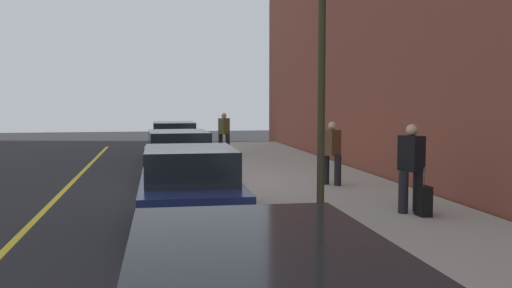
# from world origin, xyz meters

# --- Properties ---
(ground_plane) EXTENTS (56.00, 56.00, 0.00)m
(ground_plane) POSITION_xyz_m (0.00, 0.00, 0.00)
(ground_plane) COLOR black
(sidewalk) EXTENTS (28.00, 4.60, 0.15)m
(sidewalk) POSITION_xyz_m (0.00, -3.30, 0.07)
(sidewalk) COLOR #A39E93
(sidewalk) RESTS_ON ground
(lane_stripe_centre) EXTENTS (28.00, 0.14, 0.01)m
(lane_stripe_centre) POSITION_xyz_m (0.00, 3.20, 0.00)
(lane_stripe_centre) COLOR gold
(lane_stripe_centre) RESTS_ON ground
(parked_car_navy) EXTENTS (4.30, 1.93, 1.51)m
(parked_car_navy) POSITION_xyz_m (-5.32, 0.21, 0.76)
(parked_car_navy) COLOR black
(parked_car_navy) RESTS_ON ground
(parked_car_charcoal) EXTENTS (4.51, 2.02, 1.51)m
(parked_car_charcoal) POSITION_xyz_m (0.40, 0.18, 0.76)
(parked_car_charcoal) COLOR black
(parked_car_charcoal) RESTS_ON ground
(parked_car_maroon) EXTENTS (4.47, 1.91, 1.51)m
(parked_car_maroon) POSITION_xyz_m (6.99, 0.07, 0.76)
(parked_car_maroon) COLOR black
(parked_car_maroon) RESTS_ON ground
(pedestrian_black_coat) EXTENTS (0.55, 0.56, 1.76)m
(pedestrian_black_coat) POSITION_xyz_m (-5.35, -4.16, 1.09)
(pedestrian_black_coat) COLOR black
(pedestrian_black_coat) RESTS_ON sidewalk
(pedestrian_brown_coat) EXTENTS (0.50, 0.53, 1.67)m
(pedestrian_brown_coat) POSITION_xyz_m (-1.57, -3.75, 1.04)
(pedestrian_brown_coat) COLOR black
(pedestrian_brown_coat) RESTS_ON sidewalk
(pedestrian_olive_coat) EXTENTS (0.53, 0.52, 1.68)m
(pedestrian_olive_coat) POSITION_xyz_m (8.17, -2.09, 1.05)
(pedestrian_olive_coat) COLOR black
(pedestrian_olive_coat) RESTS_ON sidewalk
(traffic_light_pole) EXTENTS (0.35, 0.26, 4.67)m
(traffic_light_pole) POSITION_xyz_m (-7.14, -1.76, 3.28)
(traffic_light_pole) COLOR #2D2D19
(traffic_light_pole) RESTS_ON sidewalk
(rolling_suitcase) EXTENTS (0.34, 0.22, 0.94)m
(rolling_suitcase) POSITION_xyz_m (-5.75, -4.25, 0.44)
(rolling_suitcase) COLOR black
(rolling_suitcase) RESTS_ON sidewalk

